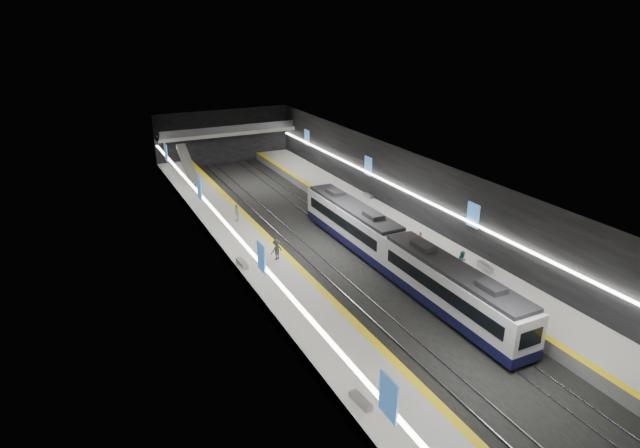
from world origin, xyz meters
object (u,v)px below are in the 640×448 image
bench_left_near (361,401)px  train (396,251)px  bench_right_far (368,196)px  passenger_right_a (420,240)px  escalator (188,164)px  passenger_right_b (462,262)px  passenger_left_a (237,213)px  bench_left_far (242,263)px  passenger_left_b (276,250)px  bench_right_near (485,267)px

bench_left_near → train: bearing=44.2°
bench_right_far → passenger_right_a: size_ratio=1.00×
escalator → passenger_right_b: (13.86, -37.14, -0.91)m
escalator → passenger_right_a: (13.86, -31.43, -1.10)m
passenger_left_a → bench_left_far: bearing=-2.9°
escalator → passenger_left_b: size_ratio=4.30×
bench_left_far → bench_right_far: bench_left_far is taller
bench_left_far → passenger_right_b: passenger_right_b is taller
passenger_left_b → escalator: bearing=-106.2°
passenger_right_a → bench_left_far: bearing=71.4°
escalator → passenger_left_b: bearing=-87.7°
escalator → bench_right_near: 40.82m
bench_right_far → passenger_left_b: passenger_left_b is taller
passenger_right_b → passenger_left_a: 23.60m
bench_left_near → bench_right_far: (18.64, 30.33, -0.01)m
passenger_right_a → passenger_left_b: 13.22m
bench_left_near → bench_right_far: 35.60m
bench_left_far → bench_right_near: (18.18, -9.69, 0.00)m
bench_right_far → bench_left_far: bearing=-151.9°
train → passenger_right_b: size_ratio=15.15×
bench_right_near → bench_right_far: 20.53m
bench_left_near → bench_right_far: bench_left_near is taller
bench_left_near → passenger_left_a: (2.54, 29.83, 0.69)m
bench_left_near → passenger_left_b: size_ratio=0.89×
train → bench_right_near: bearing=-35.0°
passenger_right_a → passenger_right_b: bearing=174.5°
passenger_left_a → passenger_left_b: 10.48m
escalator → passenger_right_b: size_ratio=4.04×
bench_right_far → passenger_right_a: passenger_right_a is taller
bench_left_near → passenger_right_a: passenger_right_a is taller
escalator → bench_left_far: (-2.00, -27.75, -1.68)m
passenger_right_a → bench_right_near: bearing=-164.4°
passenger_right_b → bench_left_far: bearing=129.1°
bench_left_far → passenger_right_a: bearing=-15.1°
passenger_right_a → bench_left_near: bearing=130.1°
bench_left_near → passenger_right_b: size_ratio=0.84×
train → passenger_left_b: size_ratio=16.14×
train → passenger_right_b: (3.86, -4.03, -0.20)m
bench_left_near → passenger_right_a: size_ratio=1.04×
passenger_right_a → bench_right_far: bearing=-17.8°
bench_right_near → passenger_left_a: passenger_left_a is taller
passenger_right_a → passenger_left_b: passenger_left_b is taller
bench_right_far → passenger_right_a: (-3.14, -14.50, 0.61)m
escalator → passenger_left_a: 17.48m
passenger_left_a → passenger_left_b: passenger_left_b is taller
passenger_right_a → escalator: bearing=18.2°
bench_right_near → passenger_left_b: bearing=161.2°
bench_right_near → passenger_right_b: bearing=-173.8°
bench_left_far → bench_right_near: bearing=-30.2°
train → passenger_left_a: bearing=120.1°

